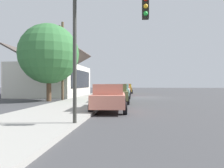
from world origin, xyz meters
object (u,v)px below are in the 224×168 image
car_seafoam (121,91)px  fire_hydrant_red (93,100)px  car_coral (109,97)px  utility_pole_wooden (63,59)px  shade_tree (49,54)px  car_mustard (126,88)px  car_cherry (123,89)px  traffic_light_main (103,32)px  car_olive (116,93)px

car_seafoam → fire_hydrant_red: (-9.21, 1.36, -0.32)m
car_coral → utility_pole_wooden: 9.82m
car_coral → shade_tree: 9.85m
car_mustard → car_cherry: bearing=177.1°
car_cherry → traffic_light_main: 22.05m
utility_pole_wooden → fire_hydrant_red: 7.58m
car_coral → utility_pole_wooden: utility_pole_wooden is taller
shade_tree → car_olive: bearing=-101.7°
car_olive → car_mustard: size_ratio=0.99×
car_coral → shade_tree: bearing=40.2°
car_mustard → shade_tree: 17.96m
car_cherry → fire_hydrant_red: bearing=175.1°
fire_hydrant_red → car_seafoam: bearing=-8.4°
car_coral → car_seafoam: same height
car_coral → shade_tree: shade_tree is taller
fire_hydrant_red → car_cherry: bearing=-5.1°
car_seafoam → car_mustard: size_ratio=0.98×
car_coral → car_seafoam: size_ratio=0.99×
car_coral → fire_hydrant_red: bearing=28.7°
car_olive → shade_tree: 7.34m
car_seafoam → car_cherry: bearing=-0.4°
car_coral → utility_pole_wooden: bearing=31.8°
car_mustard → utility_pole_wooden: bearing=159.1°
car_olive → car_mustard: same height
utility_pole_wooden → fire_hydrant_red: bearing=-143.7°
car_coral → car_cherry: 17.16m
car_cherry → car_mustard: (5.90, -0.17, 0.00)m
car_cherry → shade_tree: 12.74m
utility_pole_wooden → car_olive: bearing=-112.9°
traffic_light_main → fire_hydrant_red: (6.90, 1.66, -2.99)m
car_mustard → traffic_light_main: traffic_light_main is taller
car_seafoam → fire_hydrant_red: car_seafoam is taller
car_olive → utility_pole_wooden: 6.58m
car_olive → shade_tree: shade_tree is taller
shade_tree → utility_pole_wooden: (0.95, -0.98, -0.40)m
car_cherry → car_seafoam: bearing=-179.6°
car_cherry → traffic_light_main: size_ratio=0.85×
shade_tree → traffic_light_main: size_ratio=1.36×
car_olive → car_mustard: bearing=-3.8°
car_coral → car_olive: size_ratio=0.98×
car_olive → car_seafoam: size_ratio=1.01×
car_olive → fire_hydrant_red: 3.47m
traffic_light_main → shade_tree: bearing=30.2°
shade_tree → fire_hydrant_red: 7.73m
car_olive → car_cherry: same height
car_mustard → utility_pole_wooden: size_ratio=0.63×
utility_pole_wooden → car_seafoam: bearing=-54.9°
car_coral → car_seafoam: bearing=-3.3°
shade_tree → car_mustard: bearing=-21.6°
car_olive → car_cherry: size_ratio=1.05×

